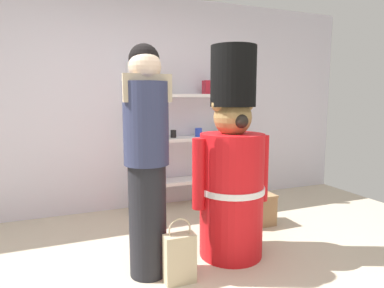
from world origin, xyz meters
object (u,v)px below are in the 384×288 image
(merchandise_shelf, at_px, (187,135))
(teddy_bear_guard, at_px, (232,170))
(person_shopper, at_px, (147,156))
(display_crate, at_px, (255,209))
(shopping_bag, at_px, (180,258))

(merchandise_shelf, bearing_deg, teddy_bear_guard, -95.44)
(person_shopper, xyz_separation_m, display_crate, (1.34, 0.58, -0.76))
(display_crate, bearing_deg, person_shopper, -156.52)
(merchandise_shelf, bearing_deg, shopping_bag, -112.62)
(display_crate, bearing_deg, teddy_bear_guard, -138.05)
(shopping_bag, relative_size, display_crate, 1.28)
(shopping_bag, height_order, display_crate, shopping_bag)
(merchandise_shelf, xyz_separation_m, person_shopper, (-0.89, -1.48, 0.02))
(person_shopper, relative_size, display_crate, 4.49)
(shopping_bag, bearing_deg, merchandise_shelf, 67.38)
(merchandise_shelf, xyz_separation_m, shopping_bag, (-0.71, -1.69, -0.72))
(merchandise_shelf, relative_size, teddy_bear_guard, 1.00)
(merchandise_shelf, height_order, display_crate, merchandise_shelf)
(teddy_bear_guard, bearing_deg, person_shopper, -175.95)
(merchandise_shelf, height_order, teddy_bear_guard, merchandise_shelf)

